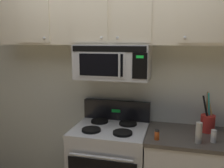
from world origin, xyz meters
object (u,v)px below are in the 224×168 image
(salt_shaker, at_px, (214,136))
(pepper_mill, at_px, (199,133))
(over_range_microwave, at_px, (113,62))
(stove_range, at_px, (110,166))
(spice_jar, at_px, (157,135))
(utensil_crock_red, at_px, (208,122))

(salt_shaker, xyz_separation_m, pepper_mill, (-0.13, -0.05, 0.04))
(over_range_microwave, height_order, salt_shaker, over_range_microwave)
(stove_range, xyz_separation_m, spice_jar, (0.49, -0.20, 0.48))
(pepper_mill, bearing_deg, over_range_microwave, 160.80)
(stove_range, height_order, salt_shaker, stove_range)
(utensil_crock_red, bearing_deg, salt_shaker, -85.06)
(salt_shaker, relative_size, pepper_mill, 0.61)
(spice_jar, bearing_deg, utensil_crock_red, 35.12)
(stove_range, xyz_separation_m, salt_shaker, (0.98, -0.13, 0.49))
(over_range_microwave, distance_m, salt_shaker, 1.19)
(stove_range, xyz_separation_m, utensil_crock_red, (0.96, 0.13, 0.53))
(pepper_mill, bearing_deg, spice_jar, -176.76)
(stove_range, bearing_deg, spice_jar, -22.24)
(pepper_mill, bearing_deg, stove_range, 168.04)
(stove_range, distance_m, utensil_crock_red, 1.11)
(stove_range, height_order, pepper_mill, stove_range)
(salt_shaker, height_order, spice_jar, salt_shaker)
(stove_range, relative_size, utensil_crock_red, 2.76)
(utensil_crock_red, bearing_deg, pepper_mill, -109.38)
(salt_shaker, bearing_deg, utensil_crock_red, 94.94)
(over_range_microwave, distance_m, spice_jar, 0.86)
(utensil_crock_red, relative_size, salt_shaker, 3.52)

